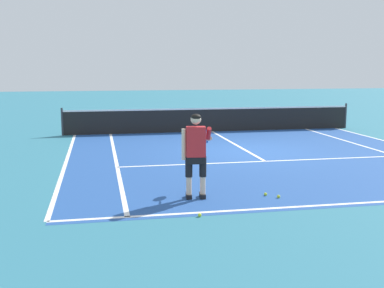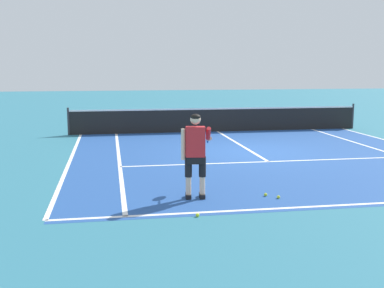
# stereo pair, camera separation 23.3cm
# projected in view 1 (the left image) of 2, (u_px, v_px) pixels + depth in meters

# --- Properties ---
(ground_plane) EXTENTS (80.00, 80.00, 0.00)m
(ground_plane) POSITION_uv_depth(u_px,v_px,m) (248.00, 151.00, 14.99)
(ground_plane) COLOR teal
(court_inner_surface) EXTENTS (10.98, 11.12, 0.00)m
(court_inner_surface) POSITION_uv_depth(u_px,v_px,m) (253.00, 155.00, 14.42)
(court_inner_surface) COLOR #234C93
(court_inner_surface) RESTS_ON ground
(line_baseline) EXTENTS (10.98, 0.10, 0.01)m
(line_baseline) POSITION_uv_depth(u_px,v_px,m) (342.00, 204.00, 9.23)
(line_baseline) COLOR white
(line_baseline) RESTS_ON ground
(line_service) EXTENTS (8.23, 0.10, 0.01)m
(line_service) POSITION_uv_depth(u_px,v_px,m) (265.00, 161.00, 13.41)
(line_service) COLOR white
(line_service) RESTS_ON ground
(line_centre_service) EXTENTS (0.10, 6.40, 0.01)m
(line_centre_service) POSITION_uv_depth(u_px,v_px,m) (234.00, 144.00, 16.51)
(line_centre_service) COLOR white
(line_centre_service) RESTS_ON ground
(line_singles_left) EXTENTS (0.10, 10.72, 0.01)m
(line_singles_left) POSITION_uv_depth(u_px,v_px,m) (116.00, 160.00, 13.63)
(line_singles_left) COLOR white
(line_singles_left) RESTS_ON ground
(line_singles_right) EXTENTS (0.10, 10.72, 0.01)m
(line_singles_right) POSITION_uv_depth(u_px,v_px,m) (377.00, 150.00, 15.20)
(line_singles_right) COLOR white
(line_singles_right) RESTS_ON ground
(line_doubles_left) EXTENTS (0.10, 10.72, 0.01)m
(line_doubles_left) POSITION_uv_depth(u_px,v_px,m) (66.00, 162.00, 13.37)
(line_doubles_left) COLOR white
(line_doubles_left) RESTS_ON ground
(tennis_net) EXTENTS (11.96, 0.08, 1.07)m
(tennis_net) POSITION_uv_depth(u_px,v_px,m) (212.00, 119.00, 19.53)
(tennis_net) COLOR #333338
(tennis_net) RESTS_ON ground
(tennis_player) EXTENTS (0.72, 1.09, 1.71)m
(tennis_player) POSITION_uv_depth(u_px,v_px,m) (196.00, 150.00, 9.51)
(tennis_player) COLOR black
(tennis_player) RESTS_ON ground
(tennis_ball_near_feet) EXTENTS (0.07, 0.07, 0.07)m
(tennis_ball_near_feet) POSITION_uv_depth(u_px,v_px,m) (266.00, 194.00, 9.84)
(tennis_ball_near_feet) COLOR #CCE02D
(tennis_ball_near_feet) RESTS_ON ground
(tennis_ball_by_baseline) EXTENTS (0.07, 0.07, 0.07)m
(tennis_ball_by_baseline) POSITION_uv_depth(u_px,v_px,m) (279.00, 196.00, 9.66)
(tennis_ball_by_baseline) COLOR #CCE02D
(tennis_ball_by_baseline) RESTS_ON ground
(tennis_ball_mid_court) EXTENTS (0.07, 0.07, 0.07)m
(tennis_ball_mid_court) POSITION_uv_depth(u_px,v_px,m) (200.00, 215.00, 8.45)
(tennis_ball_mid_court) COLOR #CCE02D
(tennis_ball_mid_court) RESTS_ON ground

